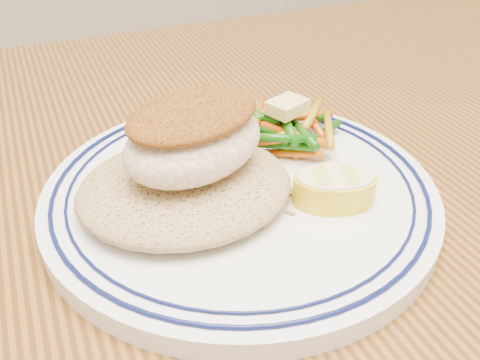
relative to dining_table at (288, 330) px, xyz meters
The scene contains 7 objects.
dining_table is the anchor object (origin of this frame).
plate 0.12m from the dining_table, 115.64° to the left, with size 0.27×0.27×0.02m.
rice_pilaf 0.15m from the dining_table, 144.63° to the left, with size 0.14×0.13×0.03m, color #A28451.
fish_fillet 0.17m from the dining_table, 139.13° to the left, with size 0.12×0.10×0.05m.
vegetable_pile 0.16m from the dining_table, 72.00° to the left, with size 0.11×0.10×0.03m.
butter_pat 0.17m from the dining_table, 67.38° to the left, with size 0.03×0.02×0.01m, color #E8D771.
lemon_wedge 0.13m from the dining_table, ahead, with size 0.07×0.07×0.02m.
Camera 1 is at (-0.14, -0.24, 0.98)m, focal length 40.00 mm.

